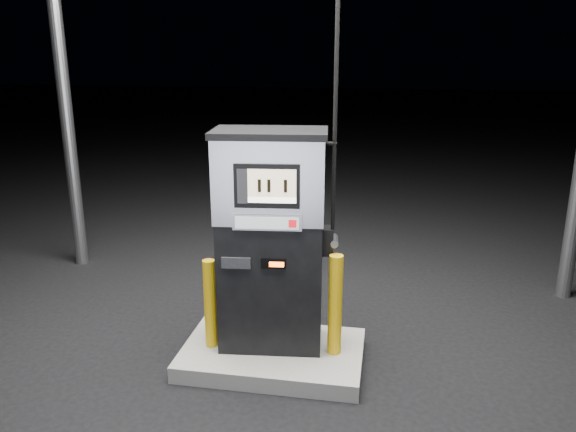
# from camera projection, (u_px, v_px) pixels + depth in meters

# --- Properties ---
(ground) EXTENTS (80.00, 80.00, 0.00)m
(ground) POSITION_uv_depth(u_px,v_px,m) (273.00, 362.00, 5.08)
(ground) COLOR black
(ground) RESTS_ON ground
(pump_island) EXTENTS (1.60, 1.00, 0.15)m
(pump_island) POSITION_uv_depth(u_px,v_px,m) (273.00, 355.00, 5.05)
(pump_island) COLOR slate
(pump_island) RESTS_ON ground
(fuel_dispenser) EXTENTS (1.09, 0.67, 4.01)m
(fuel_dispenser) POSITION_uv_depth(u_px,v_px,m) (271.00, 239.00, 4.85)
(fuel_dispenser) COLOR black
(fuel_dispenser) RESTS_ON pump_island
(bollard_left) EXTENTS (0.13, 0.13, 0.82)m
(bollard_left) POSITION_uv_depth(u_px,v_px,m) (210.00, 304.00, 4.96)
(bollard_left) COLOR gold
(bollard_left) RESTS_ON pump_island
(bollard_right) EXTENTS (0.16, 0.16, 0.91)m
(bollard_right) POSITION_uv_depth(u_px,v_px,m) (335.00, 305.00, 4.82)
(bollard_right) COLOR gold
(bollard_right) RESTS_ON pump_island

